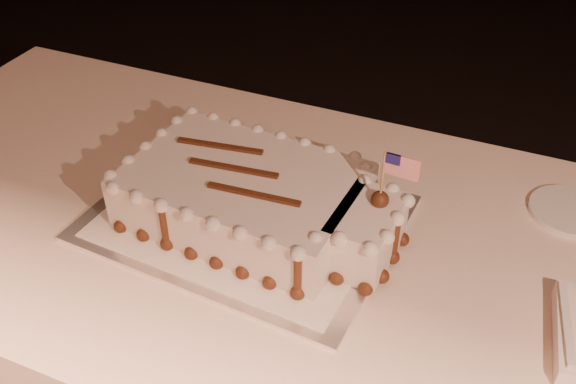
% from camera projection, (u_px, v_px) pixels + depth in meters
% --- Properties ---
extents(room_shell, '(6.10, 8.10, 2.90)m').
position_uv_depth(room_shell, '(521.00, 62.00, 0.16)').
color(room_shell, black).
rests_on(room_shell, ground).
extents(cake_board, '(0.53, 0.41, 0.01)m').
position_uv_depth(cake_board, '(246.00, 218.00, 1.11)').
color(cake_board, silver).
rests_on(cake_board, banquet_table).
extents(doily, '(0.48, 0.37, 0.00)m').
position_uv_depth(doily, '(245.00, 216.00, 1.11)').
color(doily, white).
rests_on(doily, cake_board).
extents(sheet_cake, '(0.49, 0.30, 0.19)m').
position_uv_depth(sheet_cake, '(258.00, 199.00, 1.07)').
color(sheet_cake, silver).
rests_on(sheet_cake, doily).
extents(side_plate, '(0.14, 0.14, 0.01)m').
position_uv_depth(side_plate, '(570.00, 211.00, 1.12)').
color(side_plate, silver).
rests_on(side_plate, banquet_table).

